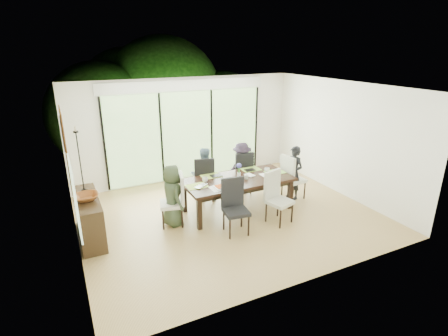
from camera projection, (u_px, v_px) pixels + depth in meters
name	position (u px, v px, depth m)	size (l,w,h in m)	color
floor	(229.00, 216.00, 7.50)	(6.00, 5.00, 0.01)	olive
ceiling	(230.00, 87.00, 6.60)	(6.00, 5.00, 0.01)	white
wall_back	(186.00, 130.00, 9.18)	(6.00, 0.02, 2.70)	white
wall_front	(310.00, 203.00, 4.92)	(6.00, 0.02, 2.70)	silver
wall_left	(68.00, 179.00, 5.81)	(0.02, 5.00, 2.70)	white
wall_right	(342.00, 139.00, 8.29)	(0.02, 5.00, 2.70)	white
glass_doors	(187.00, 136.00, 9.19)	(4.20, 0.02, 2.30)	#598C3F
blinds_header	(185.00, 85.00, 8.75)	(4.40, 0.06, 0.28)	white
mullion_a	(104.00, 145.00, 8.32)	(0.05, 0.04, 2.30)	black
mullion_b	(161.00, 139.00, 8.89)	(0.05, 0.04, 2.30)	black
mullion_c	(212.00, 133.00, 9.47)	(0.05, 0.04, 2.30)	black
mullion_d	(256.00, 128.00, 10.05)	(0.05, 0.04, 2.30)	black
side_window	(75.00, 197.00, 4.75)	(0.02, 0.90, 1.00)	#8CAD7F
deck	(178.00, 170.00, 10.40)	(6.00, 1.80, 0.10)	brown
rail_top	(169.00, 144.00, 10.87)	(6.00, 0.08, 0.06)	brown
foliage_left	(101.00, 115.00, 10.68)	(3.20, 3.20, 3.20)	#14380F
foliage_mid	(164.00, 96.00, 11.98)	(4.00, 4.00, 4.00)	#14380F
foliage_right	(221.00, 111.00, 12.22)	(2.80, 2.80, 2.80)	#14380F
foliage_far	(131.00, 100.00, 12.22)	(3.60, 3.60, 3.60)	#14380F
table_top	(238.00, 180.00, 7.52)	(2.36, 1.08, 0.06)	black
table_apron	(238.00, 184.00, 7.55)	(2.17, 0.89, 0.10)	black
table_leg_fl	(199.00, 214.00, 6.83)	(0.09, 0.09, 0.68)	black
table_leg_fr	(290.00, 194.00, 7.72)	(0.09, 0.09, 0.68)	black
table_leg_bl	(184.00, 197.00, 7.56)	(0.09, 0.09, 0.68)	black
table_leg_br	(269.00, 181.00, 8.45)	(0.09, 0.09, 0.68)	black
chair_left_end	(171.00, 200.00, 6.95)	(0.45, 0.45, 1.08)	silver
chair_right_end	(294.00, 176.00, 8.19)	(0.45, 0.45, 1.08)	silver
chair_far_left	(203.00, 178.00, 8.11)	(0.45, 0.45, 1.08)	black
chair_far_right	(241.00, 171.00, 8.52)	(0.45, 0.45, 1.08)	black
chair_near_left	(236.00, 208.00, 6.63)	(0.45, 0.45, 1.08)	black
chair_near_right	(280.00, 198.00, 7.04)	(0.45, 0.45, 1.08)	beige
person_left_end	(172.00, 195.00, 6.93)	(0.59, 0.37, 1.27)	#39472F
person_right_end	(294.00, 173.00, 8.15)	(0.59, 0.37, 1.27)	black
person_far_left	(204.00, 174.00, 8.06)	(0.59, 0.37, 1.27)	#6D899E
person_far_right	(242.00, 168.00, 8.47)	(0.59, 0.37, 1.27)	#261D2C
placemat_left	(197.00, 186.00, 7.11)	(0.43, 0.31, 0.01)	#A6C446
placemat_right	(275.00, 172.00, 7.90)	(0.43, 0.31, 0.01)	#87C245
placemat_far_l	(211.00, 176.00, 7.66)	(0.43, 0.31, 0.01)	#8FAA3D
placemat_far_r	(251.00, 169.00, 8.07)	(0.43, 0.31, 0.01)	#87B03E
placemat_paper	(221.00, 188.00, 7.02)	(0.43, 0.31, 0.01)	white
tablet_far_l	(216.00, 176.00, 7.65)	(0.26, 0.18, 0.01)	black
tablet_far_r	(250.00, 170.00, 8.01)	(0.24, 0.17, 0.01)	black
papers	(267.00, 174.00, 7.75)	(0.30, 0.22, 0.00)	white
platter_base	(221.00, 187.00, 7.02)	(0.26, 0.26, 0.02)	white
platter_snacks	(221.00, 186.00, 7.01)	(0.20, 0.20, 0.01)	#C34A16
vase	(239.00, 175.00, 7.55)	(0.08, 0.08, 0.12)	silver
hyacinth_stems	(239.00, 170.00, 7.51)	(0.04, 0.04, 0.16)	#337226
hyacinth_blooms	(239.00, 166.00, 7.48)	(0.11, 0.11, 0.11)	#5752CD
laptop	(203.00, 186.00, 7.07)	(0.32, 0.21, 0.03)	silver
cup_a	(205.00, 180.00, 7.33)	(0.12, 0.12, 0.09)	white
cup_b	(246.00, 177.00, 7.47)	(0.10, 0.10, 0.09)	white
cup_c	(267.00, 170.00, 7.90)	(0.12, 0.12, 0.09)	white
book	(247.00, 176.00, 7.65)	(0.16, 0.22, 0.02)	white
sideboard	(89.00, 218.00, 6.52)	(0.41, 1.46, 0.82)	black
bowl	(86.00, 197.00, 6.28)	(0.43, 0.43, 0.11)	brown
candlestick_base	(84.00, 190.00, 6.67)	(0.09, 0.09, 0.04)	black
candlestick_shaft	(80.00, 162.00, 6.48)	(0.02, 0.02, 1.14)	black
candlestick_pan	(76.00, 132.00, 6.29)	(0.09, 0.09, 0.03)	black
candle	(75.00, 129.00, 6.27)	(0.03, 0.03, 0.09)	silver
tapestry	(66.00, 152.00, 6.04)	(0.02, 1.00, 1.50)	brown
art_frame	(62.00, 133.00, 7.13)	(0.03, 0.55, 0.65)	black
art_canvas	(64.00, 133.00, 7.14)	(0.01, 0.45, 0.55)	#1B5657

